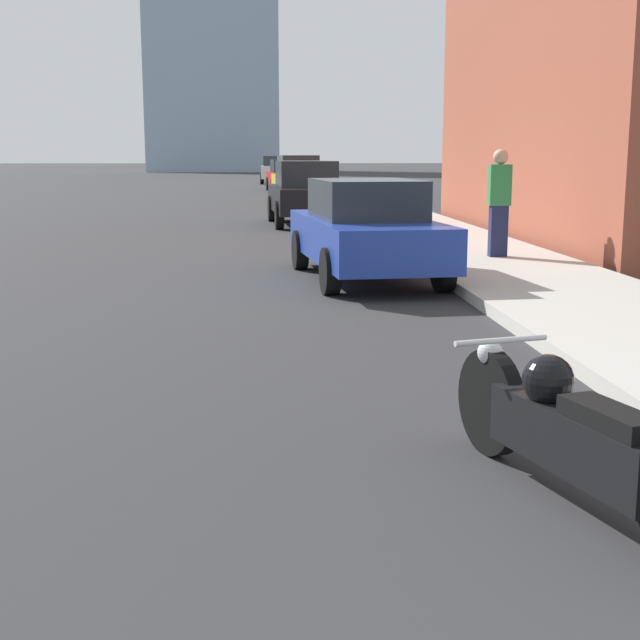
% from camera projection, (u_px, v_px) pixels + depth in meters
% --- Properties ---
extents(sidewalk, '(2.59, 240.00, 0.15)m').
position_uv_depth(sidewalk, '(347.00, 195.00, 39.27)').
color(sidewalk, '#B2ADA3').
rests_on(sidewalk, ground_plane).
extents(motorcycle, '(0.87, 2.34, 0.76)m').
position_uv_depth(motorcycle, '(571.00, 433.00, 4.73)').
color(motorcycle, black).
rests_on(motorcycle, ground_plane).
extents(parked_car_blue, '(2.09, 4.55, 1.48)m').
position_uv_depth(parked_car_blue, '(366.00, 229.00, 13.19)').
color(parked_car_blue, '#1E3899').
rests_on(parked_car_blue, ground_plane).
extents(parked_car_black, '(2.01, 4.58, 1.68)m').
position_uv_depth(parked_car_black, '(306.00, 193.00, 23.55)').
color(parked_car_black, black).
rests_on(parked_car_black, ground_plane).
extents(parked_car_yellow, '(2.07, 4.11, 1.82)m').
position_uv_depth(parked_car_yellow, '(298.00, 179.00, 34.91)').
color(parked_car_yellow, gold).
rests_on(parked_car_yellow, ground_plane).
extents(parked_car_red, '(2.10, 4.42, 1.60)m').
position_uv_depth(parked_car_red, '(286.00, 175.00, 45.59)').
color(parked_car_red, red).
rests_on(parked_car_red, ground_plane).
extents(parked_car_white, '(2.07, 4.10, 1.76)m').
position_uv_depth(parked_car_white, '(276.00, 170.00, 57.27)').
color(parked_car_white, silver).
rests_on(parked_car_white, ground_plane).
extents(pedestrian, '(0.36, 0.25, 1.78)m').
position_uv_depth(pedestrian, '(499.00, 201.00, 14.85)').
color(pedestrian, '#1E2347').
rests_on(pedestrian, sidewalk).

